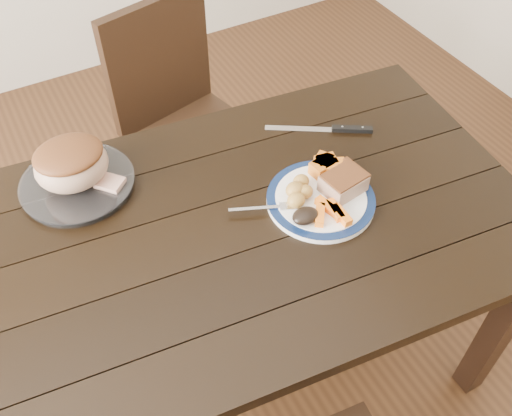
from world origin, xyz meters
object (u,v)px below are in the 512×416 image
roast_joint (72,165)px  carving_knife (339,129)px  pork_slice (343,183)px  fork (268,208)px  chair_far (182,115)px  serving_platter (78,184)px  dinner_plate (321,200)px  dining_table (226,250)px

roast_joint → carving_knife: size_ratio=0.68×
pork_slice → fork: (-0.20, 0.04, -0.02)m
chair_far → roast_joint: 0.70m
chair_far → serving_platter: bearing=27.8°
serving_platter → pork_slice: 0.71m
dinner_plate → fork: bearing=166.7°
dining_table → serving_platter: size_ratio=5.64×
pork_slice → fork: pork_slice is taller
dining_table → fork: size_ratio=9.90×
dining_table → pork_slice: bearing=-8.6°
dining_table → carving_knife: size_ratio=5.95×
fork → dining_table: bearing=-161.8°
dining_table → roast_joint: 0.46m
roast_joint → carving_knife: 0.77m
dining_table → dinner_plate: dinner_plate is taller
pork_slice → dinner_plate: bearing=175.2°
pork_slice → roast_joint: bearing=148.6°
serving_platter → roast_joint: 0.07m
serving_platter → pork_slice: bearing=-31.4°
dining_table → roast_joint: bearing=131.4°
carving_knife → fork: bearing=-120.2°
serving_platter → pork_slice: pork_slice is taller
dinner_plate → pork_slice: 0.07m
dinner_plate → serving_platter: size_ratio=0.96×
fork → carving_knife: bearing=51.3°
dinner_plate → carving_knife: size_ratio=1.01×
dining_table → serving_platter: (-0.28, 0.32, 0.10)m
fork → carving_knife: (0.35, 0.18, -0.01)m
carving_knife → serving_platter: bearing=-159.3°
dining_table → serving_platter: bearing=131.4°
chair_far → fork: bearing=71.4°
chair_far → pork_slice: bearing=86.4°
serving_platter → fork: 0.52m
dinner_plate → pork_slice: pork_slice is taller
serving_platter → carving_knife: serving_platter is taller
carving_knife → pork_slice: bearing=-91.0°
dining_table → pork_slice: (0.33, -0.05, 0.14)m
dinner_plate → carving_knife: (0.21, 0.22, -0.00)m
pork_slice → fork: 0.21m
chair_far → dinner_plate: bearing=81.8°
dinner_plate → roast_joint: roast_joint is taller
dining_table → roast_joint: roast_joint is taller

